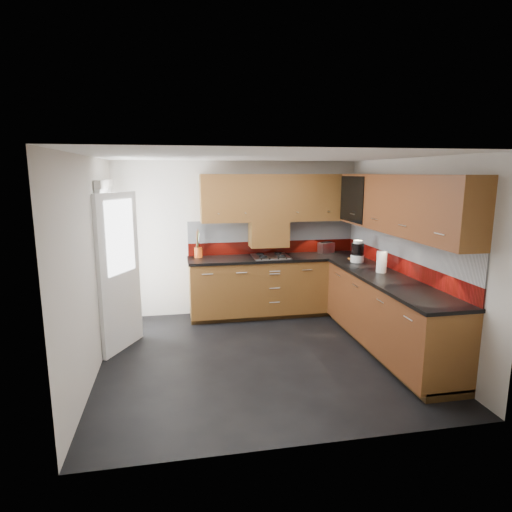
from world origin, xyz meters
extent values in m
cube|color=black|center=(0.00, 0.00, -0.01)|extent=(4.00, 3.80, 0.02)
cube|color=white|center=(0.00, 0.00, 2.45)|extent=(4.00, 3.80, 0.10)
cube|color=beige|center=(0.00, 1.84, 1.20)|extent=(4.00, 0.08, 2.64)
cube|color=beige|center=(0.00, -1.84, 1.20)|extent=(4.00, 0.08, 2.64)
cube|color=beige|center=(-1.94, 0.00, 1.20)|extent=(0.08, 3.80, 2.64)
cube|color=beige|center=(1.94, 0.00, 1.20)|extent=(0.08, 3.80, 2.64)
cube|color=#603215|center=(0.55, 1.50, 0.48)|extent=(2.70, 0.60, 0.95)
cube|color=#5D2D16|center=(1.60, -0.10, 0.48)|extent=(0.60, 2.60, 0.95)
cube|color=#3A2510|center=(0.55, 1.53, 0.05)|extent=(2.70, 0.54, 0.10)
cube|color=#3A2510|center=(1.63, -0.10, 0.05)|extent=(0.54, 2.60, 0.10)
cube|color=black|center=(0.54, 1.49, 0.92)|extent=(2.72, 0.62, 0.04)
cube|color=black|center=(1.59, -0.12, 0.92)|extent=(0.62, 2.60, 0.04)
cube|color=#680F09|center=(0.55, 1.79, 1.04)|extent=(2.70, 0.02, 0.20)
cube|color=silver|center=(0.55, 1.79, 1.31)|extent=(2.70, 0.02, 0.34)
cube|color=#680F09|center=(1.89, 0.20, 1.04)|extent=(0.02, 3.20, 0.20)
cube|color=silver|center=(1.89, 0.20, 1.31)|extent=(0.02, 3.20, 0.34)
cube|color=#603215|center=(0.65, 1.64, 1.84)|extent=(2.50, 0.33, 0.72)
cube|color=#5D2D16|center=(1.73, 0.04, 1.84)|extent=(0.33, 2.87, 0.72)
cube|color=silver|center=(0.50, 1.46, 1.63)|extent=(1.80, 0.01, 0.16)
cube|color=silver|center=(1.56, 0.00, 1.63)|extent=(0.01, 2.00, 0.16)
cube|color=#603215|center=(0.45, 1.64, 1.28)|extent=(0.60, 0.33, 0.40)
cube|color=black|center=(1.56, 1.07, 1.84)|extent=(0.01, 0.80, 0.66)
cube|color=#FFD18C|center=(1.87, 1.07, 1.84)|extent=(0.01, 0.76, 0.64)
cube|color=black|center=(1.73, 1.07, 1.86)|extent=(0.29, 0.76, 0.01)
cylinder|color=black|center=(1.73, 0.82, 1.96)|extent=(0.07, 0.07, 0.16)
cylinder|color=black|center=(1.73, 0.97, 1.96)|extent=(0.07, 0.07, 0.16)
cylinder|color=white|center=(1.73, 1.12, 1.96)|extent=(0.07, 0.07, 0.16)
cylinder|color=black|center=(1.73, 1.27, 1.96)|extent=(0.07, 0.07, 0.16)
cube|color=white|center=(-1.86, 0.90, 1.02)|extent=(0.06, 0.95, 2.04)
cube|color=white|center=(-1.68, 0.55, 1.00)|extent=(0.42, 0.73, 1.98)
cube|color=white|center=(-1.65, 0.55, 1.45)|extent=(0.28, 0.50, 0.90)
cube|color=silver|center=(0.45, 1.48, 0.95)|extent=(0.56, 0.48, 0.02)
torus|color=black|center=(0.31, 1.36, 0.98)|extent=(0.12, 0.12, 0.02)
torus|color=black|center=(0.59, 1.36, 0.98)|extent=(0.12, 0.12, 0.02)
torus|color=black|center=(0.31, 1.60, 0.98)|extent=(0.12, 0.12, 0.02)
torus|color=black|center=(0.59, 1.60, 0.98)|extent=(0.12, 0.12, 0.02)
cube|color=black|center=(0.45, 1.25, 0.96)|extent=(0.42, 0.04, 0.02)
cylinder|color=#CA4D13|center=(-0.65, 1.66, 1.02)|extent=(0.12, 0.12, 0.15)
cylinder|color=brown|center=(-0.66, 1.68, 1.20)|extent=(0.06, 0.03, 0.30)
cylinder|color=brown|center=(-0.65, 1.68, 1.19)|extent=(0.06, 0.02, 0.28)
cylinder|color=brown|center=(-0.66, 1.67, 1.21)|extent=(0.05, 0.05, 0.32)
cylinder|color=brown|center=(-0.64, 1.68, 1.18)|extent=(0.05, 0.03, 0.26)
cylinder|color=brown|center=(-0.67, 1.66, 1.20)|extent=(0.02, 0.06, 0.29)
cube|color=silver|center=(1.41, 1.66, 1.02)|extent=(0.28, 0.22, 0.17)
cube|color=black|center=(1.41, 1.66, 1.11)|extent=(0.18, 0.08, 0.01)
cube|color=black|center=(1.41, 1.69, 1.11)|extent=(0.18, 0.08, 0.01)
cylinder|color=white|center=(1.61, 0.88, 0.99)|extent=(0.19, 0.19, 0.11)
cylinder|color=black|center=(1.61, 0.88, 1.13)|extent=(0.18, 0.18, 0.17)
cylinder|color=white|center=(1.61, 0.88, 1.24)|extent=(0.13, 0.13, 0.04)
cylinder|color=white|center=(1.64, 0.20, 1.08)|extent=(0.17, 0.17, 0.28)
cube|color=orange|center=(1.64, 1.08, 0.95)|extent=(0.16, 0.15, 0.01)
camera|label=1|loc=(-0.98, -4.84, 2.22)|focal=30.00mm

